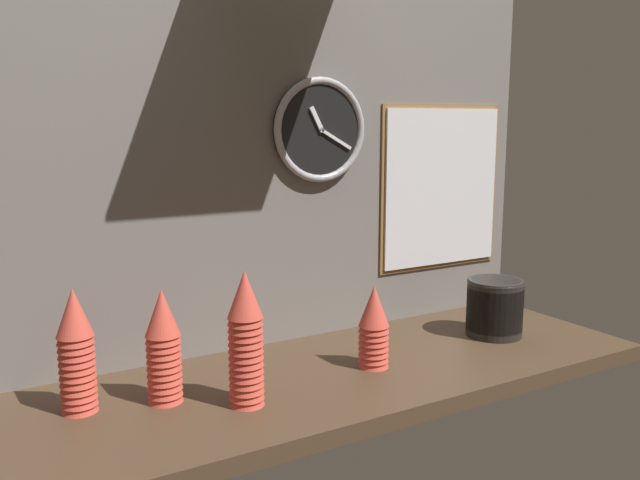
{
  "coord_description": "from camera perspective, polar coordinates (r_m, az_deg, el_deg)",
  "views": [
    {
      "loc": [
        -0.84,
        -1.33,
        0.6
      ],
      "look_at": [
        -0.02,
        0.04,
        0.31
      ],
      "focal_mm": 38.0,
      "sensor_mm": 36.0,
      "label": 1
    }
  ],
  "objects": [
    {
      "name": "ground_plane",
      "position": [
        1.69,
        1.41,
        -11.34
      ],
      "size": [
        1.6,
        0.56,
        0.04
      ],
      "primitive_type": "cube",
      "color": "#4C3826"
    },
    {
      "name": "wall_clock",
      "position": [
        1.82,
        -0.0,
        9.25
      ],
      "size": [
        0.28,
        0.03,
        0.28
      ],
      "color": "black"
    },
    {
      "name": "cup_stack_center_right",
      "position": [
        1.67,
        4.55,
        -7.27
      ],
      "size": [
        0.08,
        0.08,
        0.21
      ],
      "color": "#DB4C3D",
      "rests_on": "ground_plane"
    },
    {
      "name": "cup_stack_center_left",
      "position": [
        1.44,
        -6.27,
        -8.25
      ],
      "size": [
        0.08,
        0.08,
        0.29
      ],
      "color": "#DB4C3D",
      "rests_on": "ground_plane"
    },
    {
      "name": "menu_board",
      "position": [
        2.1,
        10.2,
        4.39
      ],
      "size": [
        0.45,
        0.01,
        0.5
      ],
      "color": "olive"
    },
    {
      "name": "cup_stack_far_left",
      "position": [
        1.49,
        -19.84,
        -8.75
      ],
      "size": [
        0.08,
        0.08,
        0.26
      ],
      "color": "#DB4C3D",
      "rests_on": "ground_plane"
    },
    {
      "name": "cup_stack_left",
      "position": [
        1.49,
        -13.05,
        -8.7
      ],
      "size": [
        0.08,
        0.08,
        0.25
      ],
      "color": "#DB4C3D",
      "rests_on": "ground_plane"
    },
    {
      "name": "bowl_stack_far_right",
      "position": [
        1.97,
        14.5,
        -5.43
      ],
      "size": [
        0.16,
        0.16,
        0.16
      ],
      "color": "black",
      "rests_on": "ground_plane"
    },
    {
      "name": "wall_tiled_back",
      "position": [
        1.81,
        -3.02,
        7.74
      ],
      "size": [
        1.6,
        0.03,
        1.05
      ],
      "color": "slate",
      "rests_on": "ground_plane"
    }
  ]
}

